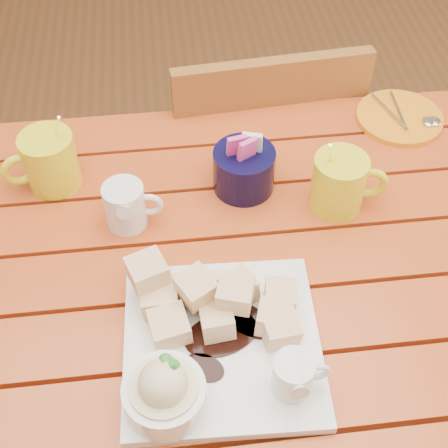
{
  "coord_description": "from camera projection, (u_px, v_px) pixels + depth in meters",
  "views": [
    {
      "loc": [
        -0.06,
        -0.6,
        1.53
      ],
      "look_at": [
        0.02,
        0.02,
        0.82
      ],
      "focal_mm": 50.0,
      "sensor_mm": 36.0,
      "label": 1
    }
  ],
  "objects": [
    {
      "name": "cream_pitcher",
      "position": [
        126.0,
        205.0,
        1.01
      ],
      "size": [
        0.1,
        0.08,
        0.08
      ],
      "rotation": [
        0.0,
        0.0,
        -0.11
      ],
      "color": "white",
      "rests_on": "table"
    },
    {
      "name": "sugar_caddy",
      "position": [
        244.0,
        169.0,
        1.07
      ],
      "size": [
        0.11,
        0.11,
        0.12
      ],
      "color": "black",
      "rests_on": "table"
    },
    {
      "name": "table",
      "position": [
        216.0,
        304.0,
        1.06
      ],
      "size": [
        1.2,
        0.79,
        0.75
      ],
      "color": "#B04516",
      "rests_on": "ground"
    },
    {
      "name": "orange_saucer",
      "position": [
        400.0,
        118.0,
        1.22
      ],
      "size": [
        0.17,
        0.17,
        0.02
      ],
      "rotation": [
        0.0,
        0.0,
        0.11
      ],
      "color": "orange",
      "rests_on": "table"
    },
    {
      "name": "chair_far",
      "position": [
        255.0,
        167.0,
        1.53
      ],
      "size": [
        0.43,
        0.43,
        0.85
      ],
      "rotation": [
        0.0,
        0.0,
        3.22
      ],
      "color": "brown",
      "rests_on": "ground"
    },
    {
      "name": "coffee_mug_right",
      "position": [
        340.0,
        182.0,
        1.03
      ],
      "size": [
        0.13,
        0.09,
        0.15
      ],
      "rotation": [
        0.0,
        0.0,
        -0.13
      ],
      "color": "yellow",
      "rests_on": "table"
    },
    {
      "name": "dessert_plate",
      "position": [
        210.0,
        345.0,
        0.85
      ],
      "size": [
        0.29,
        0.29,
        0.11
      ],
      "rotation": [
        0.0,
        0.0,
        -0.05
      ],
      "color": "white",
      "rests_on": "table"
    },
    {
      "name": "coffee_mug_left",
      "position": [
        49.0,
        161.0,
        1.07
      ],
      "size": [
        0.13,
        0.09,
        0.15
      ],
      "rotation": [
        0.0,
        0.0,
        0.31
      ],
      "color": "yellow",
      "rests_on": "table"
    }
  ]
}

